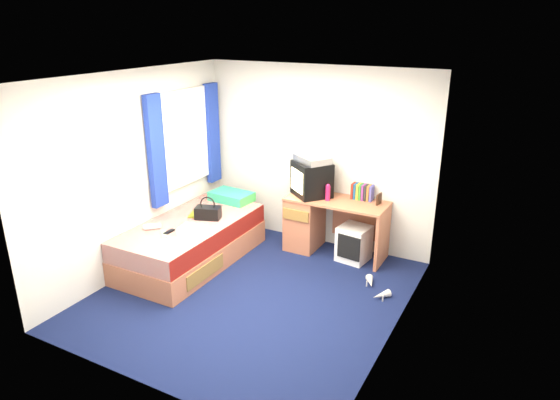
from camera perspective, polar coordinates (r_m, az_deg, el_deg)
The scene contains 20 objects.
ground at distance 5.74m, azimuth -3.21°, elevation -10.68°, with size 3.40×3.40×0.00m, color #0C1438.
room_shell at distance 5.16m, azimuth -3.52°, elevation 3.34°, with size 3.40×3.40×3.40m.
bed at distance 6.44m, azimuth -10.07°, elevation -4.75°, with size 1.01×2.00×0.54m.
pillow at distance 6.97m, azimuth -5.57°, elevation 0.41°, with size 0.57×0.36×0.13m, color #1B88B4.
desk at distance 6.64m, azimuth 4.25°, elevation -2.37°, with size 1.30×0.55×0.75m.
storage_cube at distance 6.47m, azimuth 8.45°, elevation -4.92°, with size 0.36×0.36×0.46m, color white.
crt_tv at distance 6.49m, azimuth 3.62°, elevation 2.42°, with size 0.61×0.61×0.45m.
vcr at distance 6.41m, azimuth 3.71°, elevation 4.70°, with size 0.45×0.32×0.09m, color silver.
book_row at distance 6.45m, azimuth 9.39°, elevation 0.92°, with size 0.27×0.13×0.20m.
picture_frame at distance 6.32m, azimuth 11.24°, elevation 0.11°, with size 0.02×0.12×0.14m, color #311B10.
pink_water_bottle at distance 6.36m, azimuth 5.49°, elevation 0.79°, with size 0.06×0.06×0.19m, color #C21B51.
aerosol_can at distance 6.44m, azimuth 5.46°, elevation 0.97°, with size 0.05×0.05×0.18m, color white.
handbag at distance 6.37m, azimuth -8.24°, elevation -1.39°, with size 0.35×0.27×0.29m.
towel at distance 5.95m, azimuth -10.02°, elevation -3.48°, with size 0.28×0.24×0.09m, color white.
magazine at distance 6.55m, azimuth -9.28°, elevation -1.58°, with size 0.21×0.28×0.01m, color #DEED1A.
water_bottle at distance 6.20m, azimuth -14.39°, elevation -2.96°, with size 0.07×0.07×0.20m, color silver.
colour_swatch_fan at distance 6.04m, azimuth -13.12°, elevation -3.78°, with size 0.22×0.06×0.01m, color yellow.
remote_control at distance 6.07m, azimuth -12.56°, elevation -3.57°, with size 0.05×0.16×0.02m, color black.
window_assembly at distance 6.75m, azimuth -10.78°, elevation 6.70°, with size 0.11×1.42×1.40m.
white_heels at distance 5.86m, azimuth 10.87°, elevation -9.89°, with size 0.39×0.47×0.09m.
Camera 1 is at (2.61, -4.20, 2.92)m, focal length 32.00 mm.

